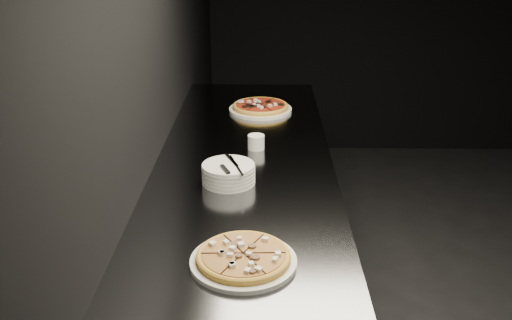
{
  "coord_description": "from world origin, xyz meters",
  "views": [
    {
      "loc": [
        -2.04,
        -2.22,
        1.84
      ],
      "look_at": [
        -2.08,
        -0.06,
        0.94
      ],
      "focal_mm": 40.0,
      "sensor_mm": 36.0,
      "label": 1
    }
  ],
  "objects_px": {
    "pizza_mushroom": "(243,258)",
    "pizza_tomato": "(260,107)",
    "cutlery": "(230,165)",
    "counter": "(245,253)",
    "plate_stack": "(228,173)",
    "ramekin": "(256,142)"
  },
  "relations": [
    {
      "from": "counter",
      "to": "pizza_tomato",
      "type": "height_order",
      "value": "pizza_tomato"
    },
    {
      "from": "counter",
      "to": "plate_stack",
      "type": "relative_size",
      "value": 12.12
    },
    {
      "from": "pizza_mushroom",
      "to": "pizza_tomato",
      "type": "height_order",
      "value": "pizza_tomato"
    },
    {
      "from": "pizza_mushroom",
      "to": "pizza_tomato",
      "type": "distance_m",
      "value": 1.47
    },
    {
      "from": "counter",
      "to": "plate_stack",
      "type": "xyz_separation_m",
      "value": [
        -0.05,
        -0.23,
        0.5
      ]
    },
    {
      "from": "pizza_mushroom",
      "to": "plate_stack",
      "type": "bearing_deg",
      "value": 97.9
    },
    {
      "from": "pizza_tomato",
      "to": "counter",
      "type": "bearing_deg",
      "value": -95.16
    },
    {
      "from": "pizza_mushroom",
      "to": "plate_stack",
      "type": "distance_m",
      "value": 0.57
    },
    {
      "from": "pizza_tomato",
      "to": "ramekin",
      "type": "xyz_separation_m",
      "value": [
        -0.01,
        -0.55,
        0.01
      ]
    },
    {
      "from": "counter",
      "to": "plate_stack",
      "type": "distance_m",
      "value": 0.55
    },
    {
      "from": "pizza_mushroom",
      "to": "cutlery",
      "type": "distance_m",
      "value": 0.56
    },
    {
      "from": "pizza_mushroom",
      "to": "cutlery",
      "type": "height_order",
      "value": "cutlery"
    },
    {
      "from": "counter",
      "to": "plate_stack",
      "type": "bearing_deg",
      "value": -102.87
    },
    {
      "from": "cutlery",
      "to": "plate_stack",
      "type": "bearing_deg",
      "value": 94.92
    },
    {
      "from": "counter",
      "to": "pizza_tomato",
      "type": "relative_size",
      "value": 7.33
    },
    {
      "from": "pizza_mushroom",
      "to": "plate_stack",
      "type": "height_order",
      "value": "plate_stack"
    },
    {
      "from": "pizza_tomato",
      "to": "cutlery",
      "type": "distance_m",
      "value": 0.93
    },
    {
      "from": "pizza_tomato",
      "to": "cutlery",
      "type": "xyz_separation_m",
      "value": [
        -0.11,
        -0.92,
        0.06
      ]
    },
    {
      "from": "cutlery",
      "to": "ramekin",
      "type": "distance_m",
      "value": 0.38
    },
    {
      "from": "plate_stack",
      "to": "cutlery",
      "type": "bearing_deg",
      "value": -62.38
    },
    {
      "from": "plate_stack",
      "to": "ramekin",
      "type": "height_order",
      "value": "plate_stack"
    },
    {
      "from": "pizza_mushroom",
      "to": "cutlery",
      "type": "relative_size",
      "value": 1.47
    }
  ]
}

